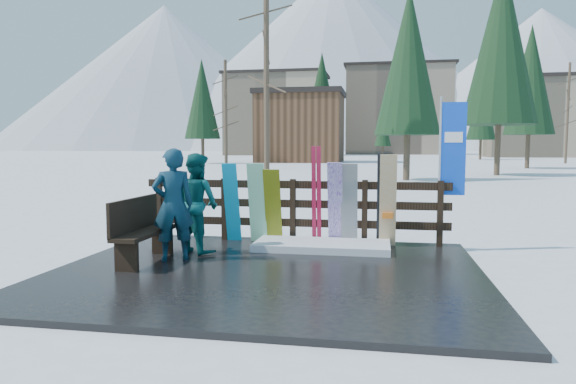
% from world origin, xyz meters
% --- Properties ---
extents(ground, '(700.00, 700.00, 0.00)m').
position_xyz_m(ground, '(0.00, 0.00, 0.00)').
color(ground, white).
rests_on(ground, ground).
extents(deck, '(6.00, 5.00, 0.08)m').
position_xyz_m(deck, '(0.00, 0.00, 0.04)').
color(deck, black).
rests_on(deck, ground).
extents(fence, '(5.60, 0.10, 1.15)m').
position_xyz_m(fence, '(0.00, 2.20, 0.74)').
color(fence, black).
rests_on(fence, deck).
extents(snow_patch, '(2.28, 1.00, 0.12)m').
position_xyz_m(snow_patch, '(0.60, 1.60, 0.14)').
color(snow_patch, white).
rests_on(snow_patch, deck).
extents(bench, '(0.41, 1.50, 0.97)m').
position_xyz_m(bench, '(-1.97, 0.14, 0.60)').
color(bench, black).
rests_on(bench, deck).
extents(snowboard_0, '(0.27, 0.36, 1.44)m').
position_xyz_m(snowboard_0, '(-1.09, 1.98, 0.80)').
color(snowboard_0, '#08A2D9').
rests_on(snowboard_0, deck).
extents(snowboard_1, '(0.31, 0.33, 1.44)m').
position_xyz_m(snowboard_1, '(-0.62, 1.98, 0.80)').
color(snowboard_1, white).
rests_on(snowboard_1, deck).
extents(snowboard_2, '(0.30, 0.35, 1.34)m').
position_xyz_m(snowboard_2, '(-0.33, 1.98, 0.75)').
color(snowboard_2, '#CFD20D').
rests_on(snowboard_2, deck).
extents(snowboard_3, '(0.26, 0.40, 1.47)m').
position_xyz_m(snowboard_3, '(0.79, 1.98, 0.82)').
color(snowboard_3, white).
rests_on(snowboard_3, deck).
extents(snowboard_4, '(0.29, 0.28, 1.45)m').
position_xyz_m(snowboard_4, '(1.04, 1.98, 0.80)').
color(snowboard_4, black).
rests_on(snowboard_4, deck).
extents(snowboard_5, '(0.29, 0.33, 1.61)m').
position_xyz_m(snowboard_5, '(1.70, 1.98, 0.88)').
color(snowboard_5, silver).
rests_on(snowboard_5, deck).
extents(ski_pair_a, '(0.16, 0.19, 1.75)m').
position_xyz_m(ski_pair_a, '(0.45, 2.05, 0.95)').
color(ski_pair_a, '#A51433').
rests_on(ski_pair_a, deck).
extents(ski_pair_b, '(0.17, 0.31, 1.63)m').
position_xyz_m(ski_pair_b, '(1.59, 2.05, 0.89)').
color(ski_pair_b, black).
rests_on(ski_pair_b, deck).
extents(rental_flag, '(0.45, 0.04, 2.60)m').
position_xyz_m(rental_flag, '(2.75, 2.25, 1.69)').
color(rental_flag, silver).
rests_on(rental_flag, deck).
extents(person_front, '(0.75, 0.66, 1.71)m').
position_xyz_m(person_front, '(-1.54, 0.35, 0.94)').
color(person_front, '#144755').
rests_on(person_front, deck).
extents(person_back, '(1.00, 0.94, 1.63)m').
position_xyz_m(person_back, '(-1.39, 0.98, 0.90)').
color(person_back, '#0D5556').
rests_on(person_back, deck).
extents(resort_buildings, '(73.00, 87.60, 22.60)m').
position_xyz_m(resort_buildings, '(1.03, 115.41, 9.81)').
color(resort_buildings, tan).
rests_on(resort_buildings, ground).
extents(trees, '(42.12, 68.58, 13.35)m').
position_xyz_m(trees, '(3.03, 48.27, 5.93)').
color(trees, '#382B1E').
rests_on(trees, ground).
extents(mountains, '(520.00, 260.00, 120.00)m').
position_xyz_m(mountains, '(-10.50, 328.41, 50.20)').
color(mountains, white).
rests_on(mountains, ground).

